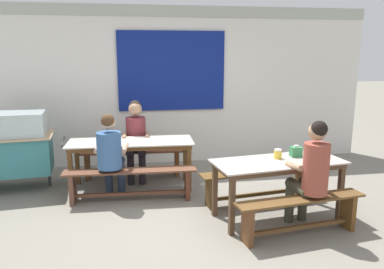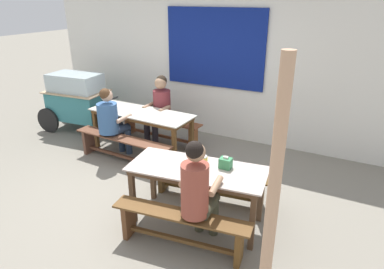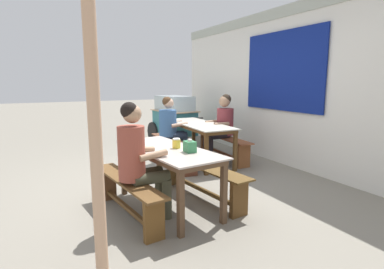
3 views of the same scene
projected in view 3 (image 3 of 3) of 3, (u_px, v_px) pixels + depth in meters
ground_plane at (158, 181)px, 4.82m from camera, size 40.00×40.00×0.00m
backdrop_wall at (286, 83)px, 5.67m from camera, size 7.36×0.23×2.84m
dining_table_far at (199, 127)px, 5.90m from camera, size 1.88×0.75×0.74m
dining_table_near at (168, 155)px, 3.73m from camera, size 1.68×0.87×0.74m
bench_far_back at (223, 144)px, 6.17m from camera, size 1.71×0.36×0.45m
bench_far_front at (173, 148)px, 5.75m from camera, size 1.83×0.34×0.45m
bench_near_back at (203, 177)px, 4.09m from camera, size 1.65×0.49×0.45m
bench_near_front at (127, 193)px, 3.50m from camera, size 1.55×0.44×0.45m
food_cart at (174, 116)px, 7.57m from camera, size 1.57×0.88×1.17m
person_near_front at (139, 157)px, 3.34m from camera, size 0.42×0.57×1.32m
person_center_facing at (222, 123)px, 6.01m from camera, size 0.44×0.58×1.28m
person_left_back_turned at (171, 125)px, 5.94m from camera, size 0.48×0.56×1.24m
tissue_box at (190, 147)px, 3.52m from camera, size 0.14×0.11×0.15m
condiment_jar at (176, 143)px, 3.73m from camera, size 0.10×0.10×0.12m
wooden_support_post at (95, 136)px, 2.22m from camera, size 0.09×0.09×2.30m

